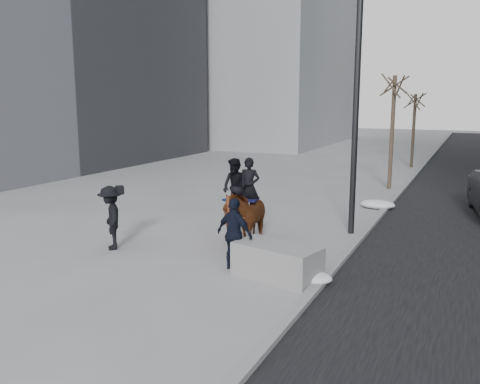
% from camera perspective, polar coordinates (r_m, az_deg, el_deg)
% --- Properties ---
extents(ground, '(120.00, 120.00, 0.00)m').
position_cam_1_polar(ground, '(13.52, -2.18, -7.11)').
color(ground, gray).
rests_on(ground, ground).
extents(curb, '(0.25, 90.00, 0.12)m').
position_cam_1_polar(curb, '(22.01, 17.04, -0.52)').
color(curb, gray).
rests_on(curb, ground).
extents(planter, '(2.14, 1.41, 0.79)m').
position_cam_1_polar(planter, '(11.79, 4.17, -7.78)').
color(planter, gray).
rests_on(planter, ground).
extents(tree_near, '(1.20, 1.20, 5.64)m').
position_cam_1_polar(tree_near, '(23.94, 16.74, 7.02)').
color(tree_near, '#3C2C23').
rests_on(tree_near, ground).
extents(tree_far, '(1.20, 1.20, 4.82)m').
position_cam_1_polar(tree_far, '(32.13, 18.92, 6.93)').
color(tree_far, '#372F20').
rests_on(tree_far, ground).
extents(mounted_left, '(1.16, 2.01, 2.45)m').
position_cam_1_polar(mounted_left, '(14.35, 0.81, -2.29)').
color(mounted_left, '#48180E').
rests_on(mounted_left, ground).
extents(mounted_right, '(1.73, 1.82, 2.43)m').
position_cam_1_polar(mounted_right, '(14.34, -0.77, -2.04)').
color(mounted_right, '#4B1F0F').
rests_on(mounted_right, ground).
extents(feeder, '(1.10, 0.97, 1.75)m').
position_cam_1_polar(feeder, '(12.19, -0.61, -4.77)').
color(feeder, black).
rests_on(feeder, ground).
extents(camera_crew, '(1.25, 1.27, 1.75)m').
position_cam_1_polar(camera_crew, '(14.28, -14.32, -2.79)').
color(camera_crew, black).
rests_on(camera_crew, ground).
extents(lamppost, '(0.25, 1.29, 9.09)m').
position_cam_1_polar(lamppost, '(15.62, 13.15, 13.56)').
color(lamppost, black).
rests_on(lamppost, ground).
extents(snow_piles, '(1.28, 9.35, 0.32)m').
position_cam_1_polar(snow_piles, '(16.45, 13.09, -3.61)').
color(snow_piles, white).
rests_on(snow_piles, ground).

